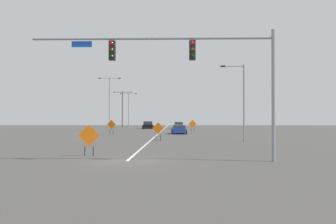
# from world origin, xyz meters

# --- Properties ---
(ground) EXTENTS (182.03, 182.03, 0.00)m
(ground) POSITION_xyz_m (0.00, 0.00, 0.00)
(ground) COLOR #4C4947
(road_centre_stripe) EXTENTS (0.16, 101.13, 0.01)m
(road_centre_stripe) POSITION_xyz_m (0.00, 50.56, 0.00)
(road_centre_stripe) COLOR white
(road_centre_stripe) RESTS_ON ground
(traffic_signal_assembly) EXTENTS (13.07, 0.44, 7.05)m
(traffic_signal_assembly) POSITION_xyz_m (3.48, -0.01, 5.34)
(traffic_signal_assembly) COLOR gray
(traffic_signal_assembly) RESTS_ON ground
(street_lamp_mid_left) EXTENTS (3.74, 0.24, 7.79)m
(street_lamp_mid_left) POSITION_xyz_m (-8.42, 68.48, 4.66)
(street_lamp_mid_left) COLOR gray
(street_lamp_mid_left) RESTS_ON ground
(street_lamp_near_left) EXTENTS (2.30, 0.24, 7.36)m
(street_lamp_near_left) POSITION_xyz_m (8.85, 16.62, 4.13)
(street_lamp_near_left) COLOR gray
(street_lamp_near_left) RESTS_ON ground
(street_lamp_far_right) EXTENTS (4.25, 0.24, 8.15)m
(street_lamp_far_right) POSITION_xyz_m (-9.89, 68.90, 4.88)
(street_lamp_far_right) COLOR black
(street_lamp_far_right) RESTS_ON ground
(street_lamp_mid_right) EXTENTS (3.89, 0.24, 9.12)m
(street_lamp_mid_right) POSITION_xyz_m (-8.91, 46.11, 5.36)
(street_lamp_mid_right) COLOR gray
(street_lamp_mid_right) RESTS_ON ground
(construction_sign_median_near) EXTENTS (1.08, 0.20, 1.67)m
(construction_sign_median_near) POSITION_xyz_m (-5.25, 14.07, 1.04)
(construction_sign_median_near) COLOR orange
(construction_sign_median_near) RESTS_ON ground
(construction_sign_right_lane) EXTENTS (1.18, 0.12, 1.83)m
(construction_sign_right_lane) POSITION_xyz_m (0.78, 18.26, 1.15)
(construction_sign_right_lane) COLOR orange
(construction_sign_right_lane) RESTS_ON ground
(construction_sign_right_shoulder) EXTENTS (1.29, 0.17, 1.91)m
(construction_sign_right_shoulder) POSITION_xyz_m (-2.63, 2.58, 1.18)
(construction_sign_right_shoulder) COLOR orange
(construction_sign_right_shoulder) RESTS_ON ground
(construction_sign_left_lane) EXTENTS (1.18, 0.32, 1.99)m
(construction_sign_left_lane) POSITION_xyz_m (-5.90, 30.24, 1.27)
(construction_sign_left_lane) COLOR orange
(construction_sign_left_lane) RESTS_ON ground
(construction_sign_median_far) EXTENTS (1.29, 0.19, 1.91)m
(construction_sign_median_far) POSITION_xyz_m (5.11, 42.18, 1.18)
(construction_sign_median_far) COLOR orange
(construction_sign_median_far) RESTS_ON ground
(car_green_distant) EXTENTS (2.27, 4.39, 1.32)m
(car_green_distant) POSITION_xyz_m (2.89, 59.67, 0.61)
(car_green_distant) COLOR #196B38
(car_green_distant) RESTS_ON ground
(car_blue_passing) EXTENTS (2.16, 4.08, 1.23)m
(car_blue_passing) POSITION_xyz_m (2.91, 34.20, 0.60)
(car_blue_passing) COLOR #1E389E
(car_blue_passing) RESTS_ON ground
(car_black_mid) EXTENTS (2.35, 4.37, 1.48)m
(car_black_mid) POSITION_xyz_m (-3.21, 57.81, 0.69)
(car_black_mid) COLOR black
(car_black_mid) RESTS_ON ground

